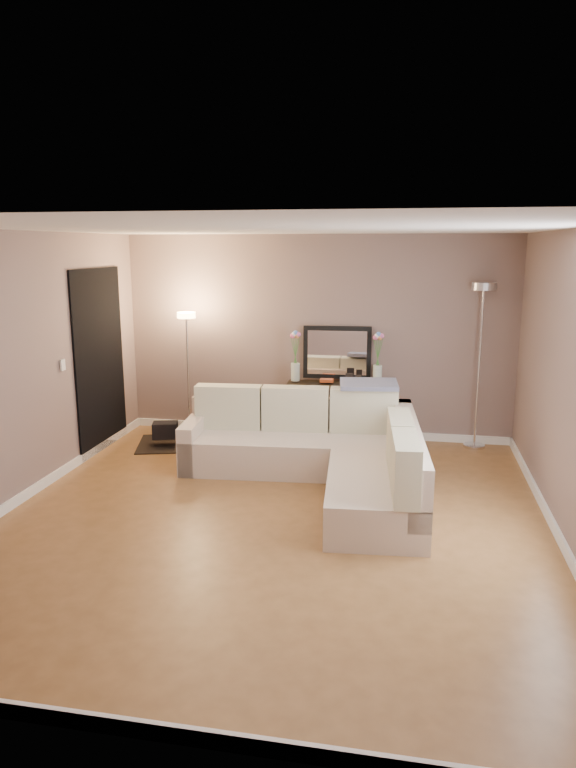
% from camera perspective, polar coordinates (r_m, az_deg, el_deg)
% --- Properties ---
extents(floor, '(5.00, 5.50, 0.01)m').
position_cam_1_polar(floor, '(6.02, -1.44, -11.96)').
color(floor, olive).
rests_on(floor, ground).
extents(ceiling, '(5.00, 5.50, 0.01)m').
position_cam_1_polar(ceiling, '(5.49, -1.59, 13.74)').
color(ceiling, white).
rests_on(ceiling, ground).
extents(wall_back, '(5.00, 0.02, 2.60)m').
position_cam_1_polar(wall_back, '(8.29, 2.52, 4.18)').
color(wall_back, '#7B655F').
rests_on(wall_back, ground).
extents(wall_front, '(5.00, 0.02, 2.60)m').
position_cam_1_polar(wall_front, '(3.08, -12.57, -10.21)').
color(wall_front, '#7B655F').
rests_on(wall_front, ground).
extents(wall_left, '(0.02, 5.50, 2.60)m').
position_cam_1_polar(wall_left, '(6.60, -23.33, 1.11)').
color(wall_left, '#7B655F').
rests_on(wall_left, ground).
extents(wall_right, '(0.02, 5.50, 2.60)m').
position_cam_1_polar(wall_right, '(5.65, 24.22, -0.71)').
color(wall_right, '#7B655F').
rests_on(wall_right, ground).
extents(baseboard_back, '(5.00, 0.03, 0.10)m').
position_cam_1_polar(baseboard_back, '(8.53, 2.41, -4.19)').
color(baseboard_back, white).
rests_on(baseboard_back, ground).
extents(baseboard_front, '(5.00, 0.03, 0.10)m').
position_cam_1_polar(baseboard_front, '(3.75, -11.40, -28.02)').
color(baseboard_front, white).
rests_on(baseboard_front, ground).
extents(baseboard_left, '(0.03, 5.50, 0.10)m').
position_cam_1_polar(baseboard_left, '(6.92, -22.28, -9.11)').
color(baseboard_left, white).
rests_on(baseboard_left, ground).
extents(baseboard_right, '(0.03, 5.50, 0.10)m').
position_cam_1_polar(baseboard_right, '(6.03, 22.93, -12.36)').
color(baseboard_right, white).
rests_on(baseboard_right, ground).
extents(doorway, '(0.02, 1.20, 2.20)m').
position_cam_1_polar(doorway, '(8.06, -16.36, 2.02)').
color(doorway, black).
rests_on(doorway, ground).
extents(switch_plate, '(0.02, 0.08, 0.12)m').
position_cam_1_polar(switch_plate, '(7.31, -19.40, 1.61)').
color(switch_plate, white).
rests_on(switch_plate, ground).
extents(sectional_sofa, '(2.71, 2.48, 0.89)m').
position_cam_1_polar(sectional_sofa, '(6.80, 3.34, -6.05)').
color(sectional_sofa, beige).
rests_on(sectional_sofa, floor).
extents(throw_blanket, '(0.68, 0.45, 0.08)m').
position_cam_1_polar(throw_blanket, '(7.24, 7.19, -0.02)').
color(throw_blanket, slate).
rests_on(throw_blanket, sectional_sofa).
extents(console_table, '(1.24, 0.39, 0.75)m').
position_cam_1_polar(console_table, '(8.21, 3.70, -2.15)').
color(console_table, black).
rests_on(console_table, floor).
extents(leaning_mirror, '(0.87, 0.08, 0.68)m').
position_cam_1_polar(leaning_mirror, '(8.21, 4.39, 2.81)').
color(leaning_mirror, black).
rests_on(leaning_mirror, console_table).
extents(table_decor, '(0.52, 0.12, 0.12)m').
position_cam_1_polar(table_decor, '(8.08, 4.24, 0.38)').
color(table_decor, '#BF4C21').
rests_on(table_decor, console_table).
extents(flower_vase_left, '(0.14, 0.12, 0.64)m').
position_cam_1_polar(flower_vase_left, '(8.12, 0.66, 2.20)').
color(flower_vase_left, silver).
rests_on(flower_vase_left, console_table).
extents(flower_vase_right, '(0.14, 0.12, 0.64)m').
position_cam_1_polar(flower_vase_right, '(8.05, 7.98, 2.00)').
color(flower_vase_right, silver).
rests_on(flower_vase_right, console_table).
extents(floor_lamp_lit, '(0.28, 0.28, 1.63)m').
position_cam_1_polar(floor_lamp_lit, '(8.29, -8.93, 3.01)').
color(floor_lamp_lit, silver).
rests_on(floor_lamp_lit, floor).
extents(floor_lamp_unlit, '(0.29, 0.29, 2.03)m').
position_cam_1_polar(floor_lamp_unlit, '(8.05, 16.80, 4.39)').
color(floor_lamp_unlit, silver).
rests_on(floor_lamp_unlit, floor).
extents(charcoal_rug, '(1.24, 1.05, 0.01)m').
position_cam_1_polar(charcoal_rug, '(8.26, -9.45, -5.22)').
color(charcoal_rug, black).
rests_on(charcoal_rug, floor).
extents(black_bag, '(0.35, 0.28, 0.20)m').
position_cam_1_polar(black_bag, '(8.13, -10.86, -4.04)').
color(black_bag, black).
rests_on(black_bag, charcoal_rug).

